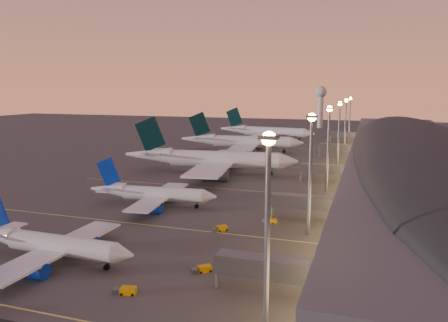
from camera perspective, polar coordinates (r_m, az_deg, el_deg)
ground at (r=106.64m, az=-8.79°, el=-7.46°), size 700.00×700.00×0.00m
airliner_narrow_south at (r=85.92m, az=-21.93°, el=-10.01°), size 34.84×31.00×12.49m
airliner_narrow_north at (r=117.54m, az=-9.36°, el=-4.23°), size 35.44×31.81×12.65m
airliner_wide_near at (r=159.24m, az=-1.93°, el=0.25°), size 64.64×59.32×20.68m
airliner_wide_mid at (r=214.02m, az=2.27°, el=2.54°), size 60.58×55.54×19.38m
airliner_wide_far at (r=264.70m, az=5.49°, el=3.83°), size 60.09×55.19×19.23m
terminal_building at (r=165.07m, az=23.37°, el=1.02°), size 56.35×255.00×17.46m
light_masts at (r=156.44m, az=14.32°, el=4.31°), size 2.20×217.20×25.90m
radar_tower at (r=352.55m, az=12.52°, el=7.82°), size 9.00×9.00×32.50m
lane_markings at (r=142.16m, az=-1.41°, el=-3.05°), size 90.00×180.36×0.00m
baggage_tug_a at (r=70.83m, az=-12.75°, el=-16.19°), size 3.75×2.13×1.05m
baggage_tug_b at (r=76.60m, az=-2.89°, el=-13.93°), size 3.50×3.25×1.03m
baggage_tug_c at (r=103.00m, az=6.01°, el=-7.75°), size 3.62×2.33×1.01m
baggage_tug_d at (r=96.67m, az=-0.56°, el=-8.84°), size 3.37×3.65×1.07m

